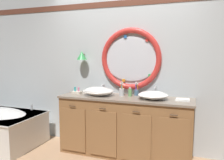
{
  "coord_description": "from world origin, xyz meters",
  "views": [
    {
      "loc": [
        1.06,
        -2.94,
        1.55
      ],
      "look_at": [
        -0.1,
        0.25,
        1.15
      ],
      "focal_mm": 36.47,
      "sensor_mm": 36.0,
      "label": 1
    }
  ],
  "objects_px": {
    "folded_hand_towel": "(183,100)",
    "toothbrush_holder_left": "(122,92)",
    "toothbrush_holder_right": "(137,92)",
    "sink_basin_right": "(153,95)",
    "sink_basin_left": "(98,91)",
    "toiletry_basket": "(77,92)",
    "soap_dispenser": "(130,92)"
  },
  "relations": [
    {
      "from": "folded_hand_towel",
      "to": "toothbrush_holder_left",
      "type": "bearing_deg",
      "value": 174.36
    },
    {
      "from": "toothbrush_holder_right",
      "to": "sink_basin_right",
      "type": "bearing_deg",
      "value": -36.4
    },
    {
      "from": "sink_basin_left",
      "to": "toiletry_basket",
      "type": "bearing_deg",
      "value": 176.25
    },
    {
      "from": "soap_dispenser",
      "to": "folded_hand_towel",
      "type": "xyz_separation_m",
      "value": [
        0.77,
        -0.09,
        -0.05
      ]
    },
    {
      "from": "toothbrush_holder_right",
      "to": "folded_hand_towel",
      "type": "height_order",
      "value": "toothbrush_holder_right"
    },
    {
      "from": "toothbrush_holder_left",
      "to": "folded_hand_towel",
      "type": "bearing_deg",
      "value": -5.64
    },
    {
      "from": "toothbrush_holder_right",
      "to": "folded_hand_towel",
      "type": "bearing_deg",
      "value": -15.44
    },
    {
      "from": "toothbrush_holder_right",
      "to": "toiletry_basket",
      "type": "distance_m",
      "value": 0.96
    },
    {
      "from": "toothbrush_holder_left",
      "to": "toiletry_basket",
      "type": "bearing_deg",
      "value": -173.11
    },
    {
      "from": "toothbrush_holder_left",
      "to": "soap_dispenser",
      "type": "relative_size",
      "value": 1.45
    },
    {
      "from": "folded_hand_towel",
      "to": "toiletry_basket",
      "type": "xyz_separation_m",
      "value": [
        -1.64,
        0.0,
        0.01
      ]
    },
    {
      "from": "sink_basin_right",
      "to": "toothbrush_holder_left",
      "type": "bearing_deg",
      "value": 167.27
    },
    {
      "from": "soap_dispenser",
      "to": "toiletry_basket",
      "type": "height_order",
      "value": "soap_dispenser"
    },
    {
      "from": "sink_basin_right",
      "to": "soap_dispenser",
      "type": "bearing_deg",
      "value": 163.04
    },
    {
      "from": "toothbrush_holder_left",
      "to": "toothbrush_holder_right",
      "type": "xyz_separation_m",
      "value": [
        0.21,
        0.1,
        -0.01
      ]
    },
    {
      "from": "toothbrush_holder_left",
      "to": "toiletry_basket",
      "type": "relative_size",
      "value": 1.45
    },
    {
      "from": "folded_hand_towel",
      "to": "toothbrush_holder_right",
      "type": "bearing_deg",
      "value": 164.56
    },
    {
      "from": "toothbrush_holder_right",
      "to": "soap_dispenser",
      "type": "xyz_separation_m",
      "value": [
        -0.08,
        -0.1,
        0.01
      ]
    },
    {
      "from": "toothbrush_holder_right",
      "to": "folded_hand_towel",
      "type": "relative_size",
      "value": 1.14
    },
    {
      "from": "sink_basin_right",
      "to": "toothbrush_holder_left",
      "type": "xyz_separation_m",
      "value": [
        -0.5,
        0.11,
        0.0
      ]
    },
    {
      "from": "sink_basin_right",
      "to": "folded_hand_towel",
      "type": "distance_m",
      "value": 0.41
    },
    {
      "from": "soap_dispenser",
      "to": "toiletry_basket",
      "type": "relative_size",
      "value": 1.0
    },
    {
      "from": "soap_dispenser",
      "to": "toothbrush_holder_right",
      "type": "bearing_deg",
      "value": 53.94
    },
    {
      "from": "sink_basin_right",
      "to": "soap_dispenser",
      "type": "xyz_separation_m",
      "value": [
        -0.37,
        0.11,
        0.0
      ]
    },
    {
      "from": "folded_hand_towel",
      "to": "soap_dispenser",
      "type": "bearing_deg",
      "value": 173.48
    },
    {
      "from": "sink_basin_right",
      "to": "toothbrush_holder_right",
      "type": "bearing_deg",
      "value": 143.6
    },
    {
      "from": "toiletry_basket",
      "to": "toothbrush_holder_left",
      "type": "bearing_deg",
      "value": 6.89
    },
    {
      "from": "toothbrush_holder_left",
      "to": "toothbrush_holder_right",
      "type": "height_order",
      "value": "toothbrush_holder_right"
    },
    {
      "from": "toothbrush_holder_left",
      "to": "folded_hand_towel",
      "type": "height_order",
      "value": "toothbrush_holder_left"
    },
    {
      "from": "sink_basin_left",
      "to": "toothbrush_holder_left",
      "type": "relative_size",
      "value": 2.28
    },
    {
      "from": "sink_basin_left",
      "to": "toiletry_basket",
      "type": "xyz_separation_m",
      "value": [
        -0.39,
        0.03,
        -0.04
      ]
    },
    {
      "from": "toothbrush_holder_left",
      "to": "toiletry_basket",
      "type": "height_order",
      "value": "toothbrush_holder_left"
    }
  ]
}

